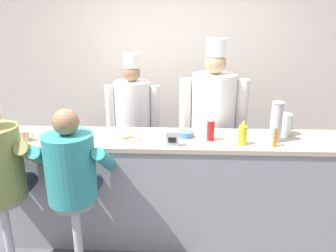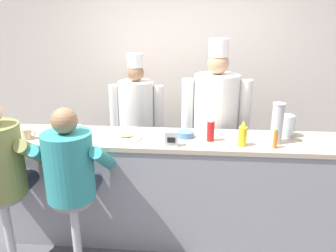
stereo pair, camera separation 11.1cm
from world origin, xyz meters
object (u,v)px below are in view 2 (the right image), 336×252
(ketchup_bottle_red, at_px, (211,129))
(breakfast_plate, at_px, (126,137))
(mustard_bottle_yellow, at_px, (243,134))
(cook_in_whites_far, at_px, (215,119))
(cereal_bowl, at_px, (186,134))
(coffee_mug_white, at_px, (77,130))
(cook_in_whites_near, at_px, (137,117))
(cup_stack_steel, at_px, (277,123))
(water_pitcher_clear, at_px, (286,126))
(diner_seated_teal, at_px, (71,170))
(hot_sauce_bottle_orange, at_px, (275,139))
(coffee_mug_tan, at_px, (27,134))
(napkin_dispenser_chrome, at_px, (171,139))

(ketchup_bottle_red, bearing_deg, breakfast_plate, -179.28)
(breakfast_plate, bearing_deg, mustard_bottle_yellow, -4.66)
(mustard_bottle_yellow, distance_m, cook_in_whites_far, 0.78)
(breakfast_plate, height_order, cook_in_whites_far, cook_in_whites_far)
(mustard_bottle_yellow, xyz_separation_m, cook_in_whites_far, (-0.18, 0.75, -0.11))
(cereal_bowl, relative_size, coffee_mug_white, 1.06)
(breakfast_plate, relative_size, cook_in_whites_near, 0.17)
(cook_in_whites_near, bearing_deg, cup_stack_steel, -36.16)
(cup_stack_steel, bearing_deg, water_pitcher_clear, 54.07)
(cook_in_whites_far, bearing_deg, cereal_bowl, -117.58)
(mustard_bottle_yellow, bearing_deg, diner_seated_teal, -163.92)
(breakfast_plate, bearing_deg, ketchup_bottle_red, 0.72)
(hot_sauce_bottle_orange, bearing_deg, breakfast_plate, 174.85)
(breakfast_plate, xyz_separation_m, coffee_mug_white, (-0.46, 0.06, 0.03))
(ketchup_bottle_red, distance_m, cook_in_whites_far, 0.67)
(hot_sauce_bottle_orange, distance_m, diner_seated_teal, 1.66)
(mustard_bottle_yellow, distance_m, cup_stack_steel, 0.32)
(cook_in_whites_far, bearing_deg, water_pitcher_clear, -38.70)
(mustard_bottle_yellow, xyz_separation_m, coffee_mug_tan, (-1.89, 0.00, -0.05))
(cereal_bowl, distance_m, coffee_mug_white, 0.99)
(mustard_bottle_yellow, bearing_deg, napkin_dispenser_chrome, -174.56)
(coffee_mug_tan, bearing_deg, breakfast_plate, 5.33)
(hot_sauce_bottle_orange, bearing_deg, water_pitcher_clear, 61.68)
(hot_sauce_bottle_orange, xyz_separation_m, napkin_dispenser_chrome, (-0.86, -0.02, -0.01))
(cook_in_whites_near, bearing_deg, cereal_bowl, -56.72)
(coffee_mug_tan, bearing_deg, cereal_bowl, 6.93)
(ketchup_bottle_red, xyz_separation_m, water_pitcher_clear, (0.69, 0.17, -0.01))
(hot_sauce_bottle_orange, bearing_deg, cup_stack_steel, 74.68)
(water_pitcher_clear, bearing_deg, breakfast_plate, -172.77)
(hot_sauce_bottle_orange, relative_size, cook_in_whites_near, 0.09)
(cereal_bowl, xyz_separation_m, coffee_mug_tan, (-1.40, -0.17, 0.02))
(cup_stack_steel, distance_m, cook_in_whites_near, 1.76)
(diner_seated_teal, height_order, cook_in_whites_far, cook_in_whites_far)
(coffee_mug_tan, distance_m, cup_stack_steel, 2.19)
(ketchup_bottle_red, bearing_deg, diner_seated_teal, -156.12)
(breakfast_plate, xyz_separation_m, cook_in_whites_far, (0.83, 0.67, -0.02))
(ketchup_bottle_red, xyz_separation_m, cup_stack_steel, (0.56, -0.00, 0.07))
(cup_stack_steel, height_order, cook_in_whites_near, cook_in_whites_near)
(coffee_mug_tan, bearing_deg, cup_stack_steel, 2.33)
(coffee_mug_tan, bearing_deg, diner_seated_teal, -36.23)
(cook_in_whites_far, bearing_deg, napkin_dispenser_chrome, -117.15)
(water_pitcher_clear, height_order, cup_stack_steel, cup_stack_steel)
(coffee_mug_tan, xyz_separation_m, cook_in_whites_far, (1.71, 0.75, -0.05))
(cereal_bowl, bearing_deg, hot_sauce_bottle_orange, -15.28)
(coffee_mug_white, height_order, cook_in_whites_far, cook_in_whites_far)
(cereal_bowl, distance_m, coffee_mug_tan, 1.41)
(breakfast_plate, relative_size, napkin_dispenser_chrome, 2.18)
(ketchup_bottle_red, height_order, cup_stack_steel, cup_stack_steel)
(water_pitcher_clear, xyz_separation_m, coffee_mug_tan, (-2.31, -0.26, -0.05))
(breakfast_plate, distance_m, diner_seated_teal, 0.59)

